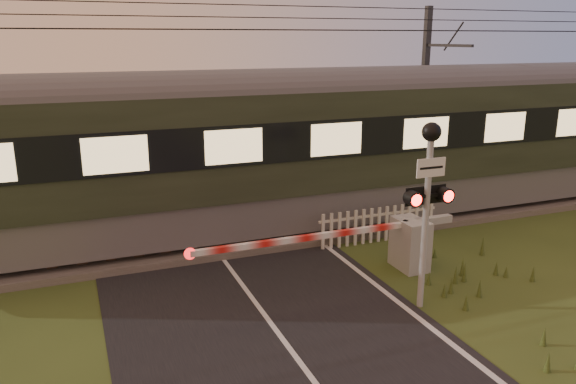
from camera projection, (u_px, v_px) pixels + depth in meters
name	position (u px, v px, depth m)	size (l,w,h in m)	color
ground	(299.00, 362.00, 9.48)	(160.00, 160.00, 0.00)	#324319
road	(305.00, 369.00, 9.28)	(6.00, 140.00, 0.03)	black
track_bed	(207.00, 237.00, 15.29)	(140.00, 3.40, 0.39)	#47423D
overhead_wires	(199.00, 20.00, 13.79)	(120.00, 0.62, 0.62)	black
boom_gate	(401.00, 243.00, 13.13)	(6.43, 0.93, 1.24)	gray
crossing_signal	(428.00, 183.00, 10.79)	(0.96, 0.37, 3.78)	gray
picket_fence	(379.00, 224.00, 14.98)	(3.53, 0.08, 0.96)	silver
catenary_mast	(425.00, 98.00, 19.37)	(0.20, 2.45, 6.33)	#2D2D30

